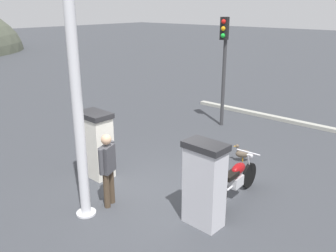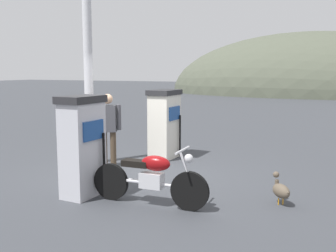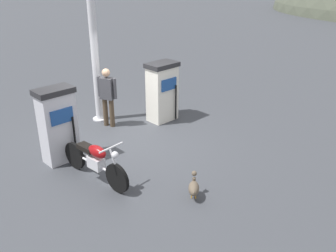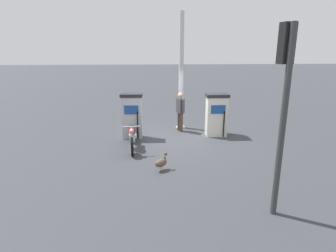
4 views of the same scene
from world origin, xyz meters
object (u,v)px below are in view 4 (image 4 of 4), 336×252
at_px(fuel_pump_near, 132,116).
at_px(wandering_duck, 161,162).
at_px(fuel_pump_far, 216,115).
at_px(motorcycle_near_pump, 132,136).
at_px(canopy_support_pole, 181,74).
at_px(attendant_person, 180,109).
at_px(roadside_traffic_light, 284,89).

bearing_deg(fuel_pump_near, wandering_duck, 16.34).
height_order(fuel_pump_far, motorcycle_near_pump, fuel_pump_far).
bearing_deg(fuel_pump_far, fuel_pump_near, -90.00).
xyz_separation_m(wandering_duck, canopy_support_pole, (-4.40, 1.10, 2.05)).
xyz_separation_m(fuel_pump_near, fuel_pump_far, (-0.00, 3.23, -0.02)).
bearing_deg(attendant_person, fuel_pump_near, -68.92).
height_order(wandering_duck, canopy_support_pole, canopy_support_pole).
bearing_deg(canopy_support_pole, wandering_duck, -14.03).
relative_size(wandering_duck, roadside_traffic_light, 0.13).
height_order(motorcycle_near_pump, attendant_person, attendant_person).
distance_m(fuel_pump_far, motorcycle_near_pump, 3.45).
bearing_deg(motorcycle_near_pump, fuel_pump_near, -178.22).
xyz_separation_m(motorcycle_near_pump, attendant_person, (-1.99, 1.88, 0.46)).
bearing_deg(fuel_pump_near, canopy_support_pole, 122.70).
height_order(fuel_pump_near, fuel_pump_far, fuel_pump_near).
bearing_deg(roadside_traffic_light, motorcycle_near_pump, -143.57).
bearing_deg(attendant_person, roadside_traffic_light, 10.56).
bearing_deg(fuel_pump_near, roadside_traffic_light, 29.78).
distance_m(attendant_person, roadside_traffic_light, 6.38).
xyz_separation_m(fuel_pump_far, roadside_traffic_light, (5.33, -0.18, 1.69)).
xyz_separation_m(motorcycle_near_pump, canopy_support_pole, (-2.54, 1.97, 1.84)).
relative_size(fuel_pump_far, motorcycle_near_pump, 0.84).
bearing_deg(fuel_pump_far, attendant_person, -119.38).
bearing_deg(fuel_pump_near, attendant_person, 111.08).
relative_size(fuel_pump_near, canopy_support_pole, 0.36).
relative_size(attendant_person, roadside_traffic_light, 0.43).
xyz_separation_m(attendant_person, roadside_traffic_light, (6.07, 1.13, 1.62)).
xyz_separation_m(motorcycle_near_pump, wandering_duck, (1.86, 0.87, -0.21)).
bearing_deg(fuel_pump_far, roadside_traffic_light, -1.96).
height_order(fuel_pump_near, motorcycle_near_pump, fuel_pump_near).
bearing_deg(motorcycle_near_pump, roadside_traffic_light, 36.43).
distance_m(fuel_pump_far, roadside_traffic_light, 5.59).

